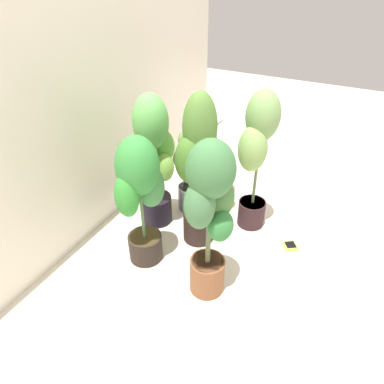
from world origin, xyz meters
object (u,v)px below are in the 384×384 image
Objects in this scene: potted_plant_back_right at (190,170)px; potted_plant_center at (199,163)px; hygrometer_box at (290,246)px; nutrient_bottle at (228,196)px; potted_plant_front_left at (210,210)px; potted_plant_front_right at (257,150)px; potted_plant_back_center at (154,154)px; potted_plant_back_left at (140,191)px.

potted_plant_center is at bearing -143.50° from potted_plant_back_right.
potted_plant_back_right is at bearing 138.30° from hygrometer_box.
potted_plant_back_right is at bearing 36.50° from potted_plant_center.
potted_plant_front_left is at bearing -165.98° from nutrient_bottle.
hygrometer_box is 0.58× the size of nutrient_bottle.
potted_plant_front_left reaches higher than potted_plant_back_right.
potted_plant_front_left is 0.97× the size of potted_plant_front_right.
potted_plant_back_center is 1.11× the size of potted_plant_back_left.
potted_plant_center is at bearing -34.71° from potted_plant_back_left.
potted_plant_front_right is at bearing -42.09° from potted_plant_center.
hygrometer_box is at bearing -31.78° from potted_plant_front_left.
nutrient_bottle is (0.39, -0.39, -0.46)m from potted_plant_back_center.
potted_plant_back_center is 0.96× the size of potted_plant_front_right.
potted_plant_front_left reaches higher than hygrometer_box.
potted_plant_back_left is at bearing 176.55° from hygrometer_box.
potted_plant_front_right reaches higher than hygrometer_box.
potted_plant_back_left reaches higher than nutrient_bottle.
potted_plant_front_left is 1.12× the size of potted_plant_back_left.
potted_plant_front_right is (0.29, -0.26, 0.02)m from potted_plant_center.
potted_plant_back_center is 1.09m from hygrometer_box.
potted_plant_front_right is 0.78m from potted_plant_back_left.
potted_plant_back_right is at bearing -31.42° from potted_plant_back_center.
potted_plant_front_left is 8.56× the size of hygrometer_box.
potted_plant_back_center is 4.94× the size of nutrient_bottle.
hygrometer_box is at bearing -80.95° from potted_plant_back_center.
potted_plant_back_right is 3.47× the size of nutrient_bottle.
nutrient_bottle is at bearing 14.02° from potted_plant_front_left.
potted_plant_front_left is 0.96m from nutrient_bottle.
potted_plant_back_center reaches higher than potted_plant_back_right.
potted_plant_back_center is 0.36m from potted_plant_center.
potted_plant_back_center is 0.38m from potted_plant_back_left.
hygrometer_box is at bearing -57.93° from potted_plant_back_left.
potted_plant_front_left is 1.44× the size of potted_plant_back_right.
potted_plant_back_center is at bearing 148.58° from potted_plant_back_right.
potted_plant_back_center reaches higher than potted_plant_back_left.
potted_plant_front_right is at bearing -88.67° from potted_plant_back_right.
potted_plant_front_right is 5.13× the size of nutrient_bottle.
nutrient_bottle is (0.44, -0.04, -0.50)m from potted_plant_center.
potted_plant_front_left is 0.82m from potted_plant_back_right.
potted_plant_center is 0.67m from nutrient_bottle.
potted_plant_back_center is 0.66m from potted_plant_front_right.
potted_plant_back_right is at bearing 91.33° from potted_plant_front_right.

